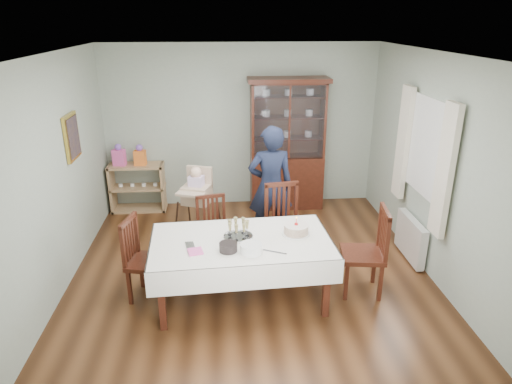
{
  "coord_description": "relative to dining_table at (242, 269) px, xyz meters",
  "views": [
    {
      "loc": [
        -0.33,
        -4.99,
        3.08
      ],
      "look_at": [
        0.07,
        0.2,
        1.06
      ],
      "focal_mm": 32.0,
      "sensor_mm": 36.0,
      "label": 1
    }
  ],
  "objects": [
    {
      "name": "floor",
      "position": [
        0.14,
        0.47,
        -0.38
      ],
      "size": [
        5.0,
        5.0,
        0.0
      ],
      "primitive_type": "plane",
      "color": "#593319",
      "rests_on": "ground"
    },
    {
      "name": "room_shell",
      "position": [
        0.14,
        1.0,
        1.32
      ],
      "size": [
        5.0,
        5.0,
        5.0
      ],
      "color": "#9EAA99",
      "rests_on": "floor"
    },
    {
      "name": "dining_table",
      "position": [
        0.0,
        0.0,
        0.0
      ],
      "size": [
        2.06,
        1.26,
        0.76
      ],
      "rotation": [
        0.0,
        0.0,
        0.05
      ],
      "color": "#471C11",
      "rests_on": "floor"
    },
    {
      "name": "china_cabinet",
      "position": [
        0.89,
        2.73,
        0.74
      ],
      "size": [
        1.3,
        0.48,
        2.18
      ],
      "color": "#471C11",
      "rests_on": "floor"
    },
    {
      "name": "sideboard",
      "position": [
        -1.61,
        2.75,
        0.02
      ],
      "size": [
        0.9,
        0.38,
        0.8
      ],
      "color": "tan",
      "rests_on": "floor"
    },
    {
      "name": "picture_frame",
      "position": [
        -2.08,
        1.27,
        1.27
      ],
      "size": [
        0.04,
        0.48,
        0.58
      ],
      "primitive_type": "cube",
      "color": "gold",
      "rests_on": "room_shell"
    },
    {
      "name": "window",
      "position": [
        2.36,
        0.77,
        1.17
      ],
      "size": [
        0.04,
        1.02,
        1.22
      ],
      "primitive_type": "cube",
      "color": "white",
      "rests_on": "room_shell"
    },
    {
      "name": "curtain_left",
      "position": [
        2.3,
        0.15,
        1.07
      ],
      "size": [
        0.07,
        0.3,
        1.55
      ],
      "primitive_type": "cube",
      "color": "silver",
      "rests_on": "room_shell"
    },
    {
      "name": "curtain_right",
      "position": [
        2.3,
        1.39,
        1.07
      ],
      "size": [
        0.07,
        0.3,
        1.55
      ],
      "primitive_type": "cube",
      "color": "silver",
      "rests_on": "room_shell"
    },
    {
      "name": "radiator",
      "position": [
        2.3,
        0.77,
        -0.08
      ],
      "size": [
        0.1,
        0.8,
        0.55
      ],
      "primitive_type": "cube",
      "color": "white",
      "rests_on": "floor"
    },
    {
      "name": "chair_far_left",
      "position": [
        -0.32,
        0.86,
        -0.12
      ],
      "size": [
        0.48,
        0.48,
        0.9
      ],
      "rotation": [
        0.0,
        0.0,
        0.2
      ],
      "color": "#471C11",
      "rests_on": "floor"
    },
    {
      "name": "chair_far_right",
      "position": [
        0.61,
        0.8,
        -0.07
      ],
      "size": [
        0.54,
        0.54,
        1.06
      ],
      "rotation": [
        0.0,
        0.0,
        0.16
      ],
      "color": "#471C11",
      "rests_on": "floor"
    },
    {
      "name": "chair_end_left",
      "position": [
        -1.07,
        0.13,
        -0.09
      ],
      "size": [
        0.53,
        0.53,
        0.98
      ],
      "rotation": [
        0.0,
        0.0,
        1.35
      ],
      "color": "#471C11",
      "rests_on": "floor"
    },
    {
      "name": "chair_end_right",
      "position": [
        1.43,
        0.05,
        -0.07
      ],
      "size": [
        0.53,
        0.53,
        1.06
      ],
      "rotation": [
        0.0,
        0.0,
        -1.7
      ],
      "color": "#471C11",
      "rests_on": "floor"
    },
    {
      "name": "woman",
      "position": [
        0.48,
        1.38,
        0.48
      ],
      "size": [
        0.66,
        0.46,
        1.73
      ],
      "primitive_type": "imported",
      "rotation": [
        0.0,
        0.0,
        3.21
      ],
      "color": "black",
      "rests_on": "floor"
    },
    {
      "name": "high_chair",
      "position": [
        -0.56,
        1.54,
        0.06
      ],
      "size": [
        0.64,
        0.64,
        1.13
      ],
      "rotation": [
        0.0,
        0.0,
        -0.33
      ],
      "color": "black",
      "rests_on": "floor"
    },
    {
      "name": "champagne_tray",
      "position": [
        -0.03,
        0.07,
        0.44
      ],
      "size": [
        0.33,
        0.33,
        0.2
      ],
      "color": "silver",
      "rests_on": "dining_table"
    },
    {
      "name": "birthday_cake",
      "position": [
        0.63,
        0.09,
        0.43
      ],
      "size": [
        0.32,
        0.32,
        0.22
      ],
      "color": "white",
      "rests_on": "dining_table"
    },
    {
      "name": "plate_stack_dark",
      "position": [
        -0.15,
        -0.24,
        0.42
      ],
      "size": [
        0.22,
        0.22,
        0.09
      ],
      "primitive_type": "cylinder",
      "rotation": [
        0.0,
        0.0,
        0.14
      ],
      "color": "black",
      "rests_on": "dining_table"
    },
    {
      "name": "plate_stack_white",
      "position": [
        0.09,
        -0.3,
        0.43
      ],
      "size": [
        0.31,
        0.31,
        0.1
      ],
      "primitive_type": "cylinder",
      "rotation": [
        0.0,
        0.0,
        0.42
      ],
      "color": "white",
      "rests_on": "dining_table"
    },
    {
      "name": "napkin_stack",
      "position": [
        -0.49,
        -0.25,
        0.39
      ],
      "size": [
        0.18,
        0.18,
        0.02
      ],
      "primitive_type": "cube",
      "rotation": [
        0.0,
        0.0,
        0.23
      ],
      "color": "#EA56A7",
      "rests_on": "dining_table"
    },
    {
      "name": "cutlery",
      "position": [
        -0.6,
        -0.09,
        0.38
      ],
      "size": [
        0.15,
        0.19,
        0.01
      ],
      "primitive_type": null,
      "rotation": [
        0.0,
        0.0,
        0.2
      ],
      "color": "silver",
      "rests_on": "dining_table"
    },
    {
      "name": "cake_knife",
      "position": [
        0.34,
        -0.31,
        0.38
      ],
      "size": [
        0.25,
        0.13,
        0.01
      ],
      "primitive_type": "cube",
      "rotation": [
        0.0,
        0.0,
        -0.44
      ],
      "color": "silver",
      "rests_on": "dining_table"
    },
    {
      "name": "gift_bag_pink",
      "position": [
        -1.85,
        2.73,
        0.58
      ],
      "size": [
        0.21,
        0.16,
        0.36
      ],
      "color": "#EA56A7",
      "rests_on": "sideboard"
    },
    {
      "name": "gift_bag_orange",
      "position": [
        -1.52,
        2.73,
        0.57
      ],
      "size": [
        0.19,
        0.14,
        0.34
      ],
      "color": "orange",
      "rests_on": "sideboard"
    }
  ]
}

